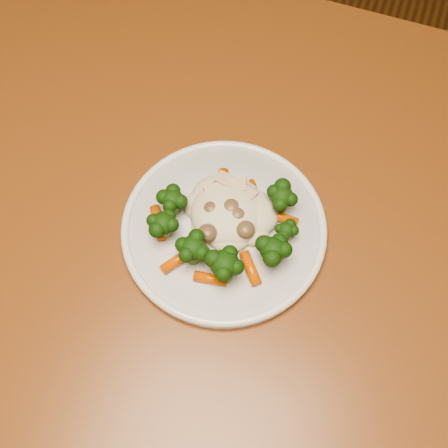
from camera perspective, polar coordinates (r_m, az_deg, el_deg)
name	(u,v)px	position (r m, az deg, el deg)	size (l,w,h in m)	color
dining_table	(302,298)	(0.73, 7.92, -7.43)	(1.28, 0.86, 0.75)	brown
plate	(224,229)	(0.66, 0.00, -0.54)	(0.24, 0.24, 0.01)	silver
meal	(226,225)	(0.63, 0.15, -0.14)	(0.18, 0.15, 0.05)	beige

